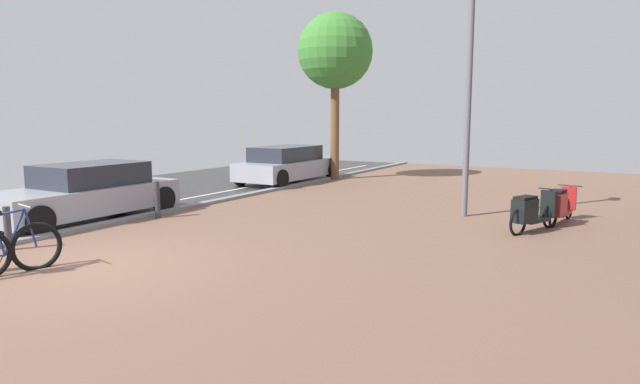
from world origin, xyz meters
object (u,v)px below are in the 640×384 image
Objects in this scene: scooter_mid at (560,205)px; bollard_near at (8,228)px; bicycle_foreground at (6,247)px; parked_car_far at (288,164)px; street_tree at (335,52)px; scooter_near at (531,212)px; parked_car_near at (85,193)px; lamp_post at (469,87)px; bollard_far at (157,200)px.

bollard_near is at bearing -137.75° from scooter_mid.
bicycle_foreground reaches higher than bollard_near.
parked_car_far is (-9.29, 3.41, 0.21)m from scooter_mid.
parked_car_far is 5.69× the size of bollard_near.
street_tree is 13.04m from bollard_near.
bicycle_foreground is at bearing -131.70° from scooter_near.
street_tree is (1.19, 9.75, 4.00)m from parked_car_near.
street_tree is (-6.22, 5.12, 1.63)m from lamp_post.
lamp_post is 8.22m from street_tree.
bollard_near is (-6.04, -7.21, -2.58)m from lamp_post.
lamp_post reaches higher than scooter_mid.
scooter_near is 10.84m from street_tree.
bicycle_foreground is at bearing -50.99° from parked_car_near.
bollard_near is (-1.43, 0.86, -0.02)m from bicycle_foreground.
scooter_near is 9.71m from parked_car_near.
scooter_near is 0.28× the size of street_tree.
bollard_far is at bearing -80.49° from parked_car_far.
bicycle_foreground is 0.83× the size of scooter_mid.
bollard_far reaches higher than bollard_near.
parked_car_near is 9.05m from lamp_post.
parked_car_near is at bearing -96.96° from street_tree.
street_tree is (-7.85, 6.20, 4.19)m from scooter_near.
bollard_near is (0.18, -12.34, -4.21)m from street_tree.
street_tree is (1.04, 1.59, 3.98)m from parked_car_far.
bollard_near is at bearing -83.52° from parked_car_far.
lamp_post is 6.25× the size of bollard_far.
parked_car_far reaches higher than bicycle_foreground.
parked_car_far reaches higher than bollard_far.
scooter_mid is at bearing 26.69° from parked_car_near.
bollard_far is at bearing 32.36° from parked_car_near.
bicycle_foreground is 9.65m from lamp_post.
bicycle_foreground is at bearing -129.01° from scooter_mid.
scooter_near is at bearing 21.45° from parked_car_near.
parked_car_far is 8.41m from lamp_post.
bicycle_foreground is 4.55m from bollard_far.
street_tree reaches higher than scooter_mid.
parked_car_far is 4.41m from street_tree.
street_tree is at bearing 148.77° from scooter_mid.
scooter_near reaches higher than scooter_mid.
scooter_near is 1.26m from scooter_mid.
scooter_mid is at bearing 71.44° from scooter_near.
street_tree reaches higher than bollard_near.
street_tree is at bearing 83.04° from parked_car_near.
scooter_mid is 0.41× the size of parked_car_near.
parked_car_near is (-9.44, -4.75, 0.19)m from scooter_mid.
bollard_near is (-8.07, -7.33, -0.02)m from scooter_mid.
bollard_near is (1.22, -10.74, -0.23)m from parked_car_far.
bicycle_foreground is at bearing -31.12° from bollard_near.
parked_car_far is 0.73× the size of street_tree.
lamp_post is at bearing 31.97° from parked_car_near.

